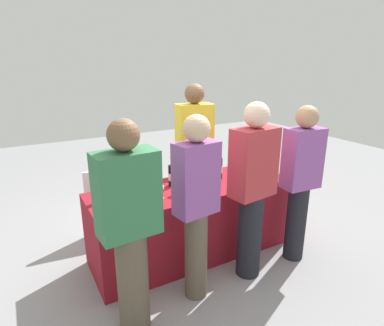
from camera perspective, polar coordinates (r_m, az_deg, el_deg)
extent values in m
plane|color=gray|center=(3.71, 0.00, -15.19)|extent=(12.00, 12.00, 0.00)
cube|color=maroon|center=(3.51, 0.00, -9.91)|extent=(2.10, 0.72, 0.77)
cylinder|color=black|center=(3.10, -14.96, -4.40)|extent=(0.07, 0.07, 0.22)
cylinder|color=black|center=(3.05, -15.17, -1.86)|extent=(0.02, 0.02, 0.08)
cylinder|color=gold|center=(3.04, -15.24, -1.04)|extent=(0.03, 0.03, 0.02)
cylinder|color=silver|center=(3.11, -14.94, -4.58)|extent=(0.07, 0.07, 0.08)
cylinder|color=black|center=(3.18, -13.74, -3.78)|extent=(0.07, 0.07, 0.22)
cylinder|color=black|center=(3.13, -13.94, -1.21)|extent=(0.03, 0.03, 0.09)
cylinder|color=maroon|center=(3.11, -14.01, -0.32)|extent=(0.03, 0.03, 0.02)
cylinder|color=silver|center=(3.18, -13.73, -3.96)|extent=(0.07, 0.07, 0.08)
cylinder|color=black|center=(3.17, -11.58, -3.66)|extent=(0.07, 0.07, 0.21)
cylinder|color=black|center=(3.12, -11.75, -1.08)|extent=(0.03, 0.03, 0.09)
cylinder|color=gold|center=(3.11, -11.81, -0.16)|extent=(0.03, 0.03, 0.02)
cylinder|color=silver|center=(3.18, -11.57, -3.84)|extent=(0.07, 0.07, 0.07)
cylinder|color=black|center=(3.18, -7.81, -3.18)|extent=(0.07, 0.07, 0.24)
cylinder|color=black|center=(3.13, -7.93, -0.44)|extent=(0.03, 0.03, 0.08)
cylinder|color=maroon|center=(3.11, -7.97, 0.43)|extent=(0.03, 0.03, 0.02)
cylinder|color=silver|center=(3.18, -7.80, -3.38)|extent=(0.07, 0.07, 0.08)
cylinder|color=black|center=(3.34, -3.49, -2.21)|extent=(0.08, 0.08, 0.22)
cylinder|color=black|center=(3.29, -3.54, 0.20)|extent=(0.03, 0.03, 0.08)
cylinder|color=black|center=(3.28, -3.55, 0.97)|extent=(0.03, 0.03, 0.02)
cylinder|color=silver|center=(3.34, -3.49, -2.38)|extent=(0.08, 0.08, 0.08)
cylinder|color=black|center=(3.52, 0.65, -1.11)|extent=(0.07, 0.07, 0.21)
cylinder|color=black|center=(3.48, 0.66, 1.20)|extent=(0.03, 0.03, 0.08)
cylinder|color=gold|center=(3.46, 0.67, 1.98)|extent=(0.03, 0.03, 0.02)
cylinder|color=silver|center=(3.53, 0.65, -1.28)|extent=(0.07, 0.07, 0.08)
cylinder|color=black|center=(3.54, 4.73, -0.96)|extent=(0.07, 0.07, 0.23)
cylinder|color=black|center=(3.50, 4.79, 1.38)|extent=(0.03, 0.03, 0.07)
cylinder|color=gold|center=(3.48, 4.81, 2.09)|extent=(0.03, 0.03, 0.02)
cylinder|color=silver|center=(3.55, 4.72, -1.13)|extent=(0.07, 0.07, 0.08)
cylinder|color=black|center=(3.91, 9.76, 0.63)|extent=(0.07, 0.07, 0.22)
cylinder|color=black|center=(3.87, 9.88, 2.75)|extent=(0.03, 0.03, 0.08)
cylinder|color=maroon|center=(3.86, 9.91, 3.41)|extent=(0.03, 0.03, 0.02)
cylinder|color=silver|center=(3.92, 9.75, 0.47)|extent=(0.07, 0.07, 0.08)
cylinder|color=silver|center=(3.01, -9.65, -6.90)|extent=(0.06, 0.06, 0.00)
cylinder|color=silver|center=(3.00, -9.68, -6.29)|extent=(0.01, 0.01, 0.07)
sphere|color=silver|center=(2.97, -9.74, -5.20)|extent=(0.06, 0.06, 0.06)
cylinder|color=silver|center=(3.09, -5.51, -6.10)|extent=(0.06, 0.06, 0.00)
cylinder|color=silver|center=(3.07, -5.53, -5.49)|extent=(0.01, 0.01, 0.07)
sphere|color=silver|center=(3.05, -5.57, -4.33)|extent=(0.07, 0.07, 0.07)
sphere|color=#590C19|center=(3.05, -5.56, -4.56)|extent=(0.04, 0.04, 0.04)
cylinder|color=silver|center=(3.17, -2.46, -5.39)|extent=(0.06, 0.06, 0.00)
cylinder|color=silver|center=(3.15, -2.47, -4.71)|extent=(0.01, 0.01, 0.08)
sphere|color=silver|center=(3.13, -2.49, -3.57)|extent=(0.06, 0.06, 0.06)
sphere|color=#590C19|center=(3.13, -2.48, -3.76)|extent=(0.03, 0.03, 0.03)
cylinder|color=silver|center=(3.18, 0.98, -5.30)|extent=(0.06, 0.06, 0.00)
cylinder|color=silver|center=(3.16, 0.99, -4.69)|extent=(0.01, 0.01, 0.07)
sphere|color=silver|center=(3.14, 0.99, -3.62)|extent=(0.06, 0.06, 0.06)
cylinder|color=silver|center=(3.30, 3.04, -4.42)|extent=(0.06, 0.06, 0.00)
cylinder|color=silver|center=(3.28, 3.05, -3.79)|extent=(0.01, 0.01, 0.07)
sphere|color=silver|center=(3.26, 3.07, -2.69)|extent=(0.07, 0.07, 0.07)
sphere|color=#590C19|center=(3.26, 3.07, -2.88)|extent=(0.04, 0.04, 0.04)
cylinder|color=black|center=(4.16, 0.42, -4.64)|extent=(0.23, 0.23, 0.86)
cube|color=yellow|center=(3.93, 0.44, 5.61)|extent=(0.45, 0.29, 0.65)
sphere|color=brown|center=(3.87, 0.46, 12.02)|extent=(0.23, 0.23, 0.23)
cylinder|color=brown|center=(2.66, -10.29, -19.63)|extent=(0.24, 0.24, 0.82)
cube|color=#337247|center=(2.31, -11.25, -5.33)|extent=(0.45, 0.27, 0.61)
sphere|color=brown|center=(2.18, -11.90, 4.81)|extent=(0.22, 0.22, 0.22)
cylinder|color=brown|center=(2.92, 0.70, -15.76)|extent=(0.20, 0.20, 0.80)
cube|color=#8C4C99|center=(2.60, 0.76, -2.77)|extent=(0.38, 0.24, 0.60)
sphere|color=#D8AD8C|center=(2.49, 0.79, 6.08)|extent=(0.22, 0.22, 0.22)
cylinder|color=black|center=(3.22, 10.00, -12.33)|extent=(0.23, 0.23, 0.83)
cube|color=#B23338|center=(2.93, 10.75, 0.07)|extent=(0.44, 0.28, 0.62)
sphere|color=beige|center=(2.83, 11.24, 8.26)|extent=(0.22, 0.22, 0.22)
cylinder|color=black|center=(3.59, 17.68, -9.94)|extent=(0.20, 0.20, 0.80)
cube|color=#8C4C99|center=(3.33, 18.78, 0.76)|extent=(0.38, 0.23, 0.60)
sphere|color=tan|center=(3.25, 19.49, 7.63)|extent=(0.22, 0.22, 0.22)
cube|color=white|center=(4.02, -14.06, -6.51)|extent=(0.57, 0.10, 0.80)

